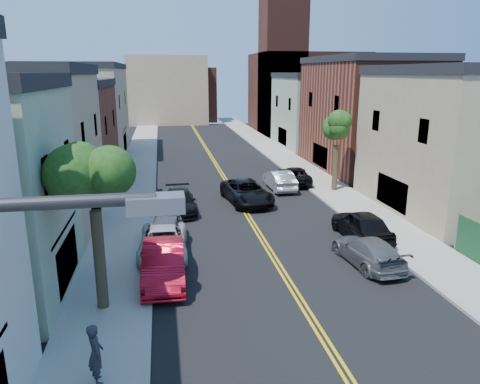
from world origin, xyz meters
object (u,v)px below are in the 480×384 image
black_car_right (362,225)px  silver_car_right (279,180)px  grey_car_left (165,234)px  pedestrian_left (96,354)px  red_sedan (164,263)px  white_pickup (163,242)px  black_car_left (180,202)px  dark_car_right_far (294,175)px  grey_car_right (368,251)px  black_suv_lane (247,192)px

black_car_right → silver_car_right: size_ratio=1.05×
grey_car_left → pedestrian_left: pedestrian_left is taller
red_sedan → white_pickup: (0.00, 2.92, -0.14)m
black_car_left → dark_car_right_far: dark_car_right_far is taller
white_pickup → grey_car_left: grey_car_left is taller
grey_car_right → red_sedan: bearing=-4.4°
white_pickup → grey_car_right: white_pickup is taller
dark_car_right_far → red_sedan: bearing=64.8°
red_sedan → dark_car_right_far: (11.00, 16.81, -0.14)m
white_pickup → black_car_right: black_car_right is taller
white_pickup → black_suv_lane: size_ratio=0.89×
black_car_right → silver_car_right: black_car_right is taller
red_sedan → grey_car_left: (0.09, 4.04, -0.06)m
white_pickup → silver_car_right: 15.39m
black_car_right → pedestrian_left: bearing=37.8°
grey_car_right → pedestrian_left: 13.77m
black_car_left → silver_car_right: size_ratio=1.04×
grey_car_left → silver_car_right: (9.21, 11.14, -0.01)m
pedestrian_left → grey_car_left: bearing=-29.8°
white_pickup → pedestrian_left: (-2.03, -9.78, 0.37)m
black_car_left → dark_car_right_far: (9.83, 6.41, 0.00)m
pedestrian_left → black_car_left: bearing=-29.3°
red_sedan → silver_car_right: bearing=59.4°
grey_car_right → dark_car_right_far: (1.18, 16.66, 0.03)m
white_pickup → silver_car_right: size_ratio=1.09×
black_car_right → dark_car_right_far: (0.01, 13.38, -0.13)m
grey_car_left → black_car_right: size_ratio=0.94×
silver_car_right → black_suv_lane: (-3.30, -3.38, 0.03)m
dark_car_right_far → black_car_right: bearing=97.9°
silver_car_right → red_sedan: bearing=57.2°
red_sedan → black_car_left: (1.17, 10.40, -0.14)m
white_pickup → black_car_left: size_ratio=1.05×
grey_car_right → black_suv_lane: 12.27m
grey_car_left → silver_car_right: 14.45m
silver_car_right → dark_car_right_far: silver_car_right is taller
red_sedan → pedestrian_left: bearing=-105.6°
grey_car_left → white_pickup: bearing=-87.0°
white_pickup → red_sedan: bearing=-87.6°
red_sedan → silver_car_right: size_ratio=1.10×
black_suv_lane → silver_car_right: bearing=38.3°
black_car_right → black_car_left: bearing=-35.9°
pedestrian_left → red_sedan: bearing=-35.3°
dark_car_right_far → black_suv_lane: (-5.00, -5.01, 0.09)m
red_sedan → black_car_right: red_sedan is taller
red_sedan → black_suv_lane: bearing=64.0°
white_pickup → dark_car_right_far: 17.71m
black_car_left → pedestrian_left: size_ratio=2.62×
grey_car_right → black_car_right: black_car_right is taller
pedestrian_left → black_car_right: bearing=-70.5°
white_pickup → dark_car_right_far: white_pickup is taller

